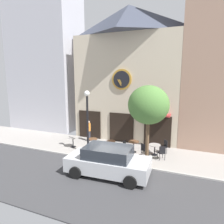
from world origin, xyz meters
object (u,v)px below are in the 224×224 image
(cafe_chair_facing_street, at_px, (123,146))
(cafe_chair_outer, at_px, (144,149))
(street_lamp, at_px, (88,122))
(parked_car_silver, at_px, (108,161))
(cafe_table_center_right, at_px, (93,142))
(cafe_table_near_door, at_px, (111,145))
(cafe_table_near_curb, at_px, (134,144))
(cafe_chair_facing_wall, at_px, (164,146))
(cafe_chair_corner, at_px, (102,147))
(cafe_table_leftmost, at_px, (155,147))
(cafe_table_rightmost, at_px, (73,140))
(pedestrian_orange, at_px, (89,131))
(street_tree, at_px, (148,105))
(cafe_chair_near_lamp, at_px, (162,152))

(cafe_chair_facing_street, bearing_deg, cafe_chair_outer, -5.34)
(street_lamp, relative_size, parked_car_silver, 0.97)
(cafe_table_center_right, height_order, cafe_table_near_door, cafe_table_center_right)
(cafe_table_near_door, xyz_separation_m, cafe_table_near_curb, (1.48, 0.45, 0.07))
(cafe_chair_facing_wall, bearing_deg, cafe_chair_facing_street, -157.73)
(cafe_table_center_right, distance_m, cafe_chair_corner, 1.28)
(cafe_chair_corner, bearing_deg, parked_car_silver, -58.12)
(cafe_table_near_door, xyz_separation_m, cafe_chair_corner, (-0.34, -0.79, 0.04))
(street_lamp, height_order, parked_car_silver, street_lamp)
(cafe_table_leftmost, bearing_deg, cafe_table_near_door, -170.80)
(cafe_chair_facing_street, bearing_deg, cafe_chair_facing_wall, 22.27)
(cafe_table_rightmost, xyz_separation_m, parked_car_silver, (4.03, -2.89, 0.23))
(cafe_table_near_door, xyz_separation_m, cafe_chair_facing_wall, (3.45, 1.08, 0.04))
(cafe_table_center_right, relative_size, pedestrian_orange, 0.45)
(cafe_table_near_door, distance_m, cafe_chair_facing_street, 0.86)
(street_tree, xyz_separation_m, cafe_chair_corner, (-3.07, 0.32, -2.99))
(street_tree, distance_m, cafe_chair_facing_street, 3.70)
(cafe_chair_facing_wall, bearing_deg, street_tree, -108.17)
(cafe_chair_facing_wall, height_order, cafe_chair_corner, same)
(cafe_table_near_curb, xyz_separation_m, pedestrian_orange, (-3.99, 0.97, 0.30))
(cafe_table_rightmost, distance_m, cafe_chair_near_lamp, 6.37)
(cafe_table_near_curb, xyz_separation_m, cafe_table_leftmost, (1.43, 0.02, -0.03))
(cafe_chair_facing_wall, bearing_deg, cafe_chair_corner, -153.78)
(cafe_chair_near_lamp, distance_m, pedestrian_orange, 6.19)
(cafe_chair_corner, bearing_deg, cafe_chair_outer, 13.94)
(cafe_table_leftmost, bearing_deg, parked_car_silver, -116.18)
(cafe_table_near_door, relative_size, cafe_chair_facing_street, 0.83)
(cafe_table_leftmost, relative_size, cafe_chair_outer, 0.85)
(cafe_table_rightmost, bearing_deg, cafe_chair_outer, 1.53)
(cafe_chair_corner, bearing_deg, cafe_chair_near_lamp, 9.48)
(cafe_chair_facing_wall, distance_m, parked_car_silver, 4.83)
(cafe_table_leftmost, xyz_separation_m, cafe_chair_facing_wall, (0.54, 0.61, 0.00))
(cafe_table_leftmost, height_order, cafe_chair_facing_wall, cafe_chair_facing_wall)
(cafe_table_rightmost, xyz_separation_m, cafe_table_near_door, (2.91, 0.26, -0.04))
(cafe_chair_near_lamp, bearing_deg, cafe_table_near_door, 177.45)
(street_tree, distance_m, pedestrian_orange, 6.40)
(street_lamp, bearing_deg, cafe_table_rightmost, 156.83)
(cafe_chair_near_lamp, xyz_separation_m, cafe_chair_facing_street, (-2.60, 0.17, 0.00))
(cafe_chair_corner, relative_size, parked_car_silver, 0.21)
(cafe_table_center_right, height_order, cafe_chair_outer, cafe_chair_outer)
(cafe_chair_outer, distance_m, pedestrian_orange, 5.11)
(cafe_table_leftmost, bearing_deg, street_lamp, -161.00)
(cafe_table_rightmost, xyz_separation_m, cafe_table_near_curb, (4.39, 0.71, 0.03))
(cafe_chair_facing_wall, xyz_separation_m, parked_car_silver, (-2.32, -4.23, 0.23))
(street_tree, height_order, cafe_table_near_curb, street_tree)
(parked_car_silver, bearing_deg, cafe_table_center_right, 129.08)
(street_lamp, bearing_deg, pedestrian_orange, 117.60)
(street_tree, bearing_deg, cafe_chair_facing_wall, 71.83)
(street_lamp, distance_m, pedestrian_orange, 2.98)
(cafe_table_near_door, distance_m, cafe_table_near_curb, 1.55)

